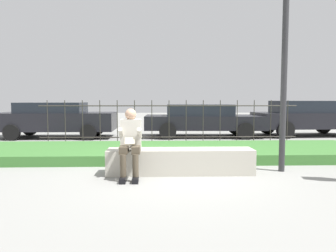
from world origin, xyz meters
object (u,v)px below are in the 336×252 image
(stone_bench, at_px, (180,163))
(street_lamp, at_px, (285,52))
(car_parked_left, at_px, (56,119))
(car_parked_right, at_px, (305,117))
(car_parked_center, at_px, (203,119))
(person_seated_reader, at_px, (130,140))

(stone_bench, distance_m, street_lamp, 3.02)
(car_parked_left, bearing_deg, stone_bench, -55.38)
(car_parked_right, bearing_deg, car_parked_center, -179.99)
(car_parked_right, distance_m, street_lamp, 7.50)
(person_seated_reader, height_order, car_parked_right, car_parked_right)
(stone_bench, xyz_separation_m, person_seated_reader, (-0.95, -0.31, 0.49))
(person_seated_reader, height_order, street_lamp, street_lamp)
(car_parked_center, bearing_deg, street_lamp, -81.14)
(person_seated_reader, height_order, car_parked_left, car_parked_left)
(stone_bench, height_order, car_parked_right, car_parked_right)
(stone_bench, distance_m, car_parked_center, 6.53)
(car_parked_left, distance_m, car_parked_center, 5.66)
(car_parked_left, xyz_separation_m, car_parked_center, (5.66, 0.09, -0.03))
(street_lamp, bearing_deg, car_parked_left, 136.24)
(person_seated_reader, relative_size, street_lamp, 0.33)
(stone_bench, bearing_deg, car_parked_center, 78.14)
(car_parked_center, bearing_deg, stone_bench, -99.82)
(car_parked_center, xyz_separation_m, street_lamp, (0.74, -6.23, 1.70))
(car_parked_left, relative_size, car_parked_center, 0.95)
(person_seated_reader, bearing_deg, car_parked_center, 71.12)
(stone_bench, distance_m, car_parked_left, 7.64)
(person_seated_reader, xyz_separation_m, car_parked_right, (6.46, 6.92, 0.04))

